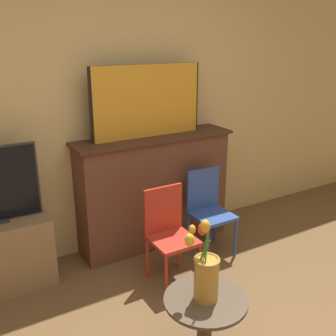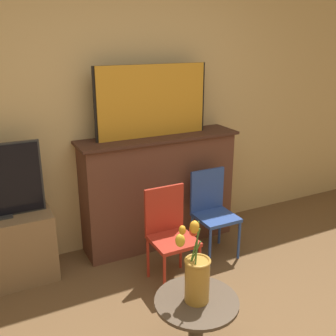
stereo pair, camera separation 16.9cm
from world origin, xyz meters
name	(u,v)px [view 2 (the right image)]	position (x,y,z in m)	size (l,w,h in m)	color
wall_back	(109,101)	(0.00, 2.13, 1.35)	(8.00, 0.06, 2.70)	tan
fireplace_mantel	(159,189)	(0.38, 1.93, 0.54)	(1.48, 0.38, 1.04)	brown
painting	(152,101)	(0.33, 1.94, 1.35)	(1.04, 0.03, 0.62)	black
chair_red	(169,230)	(0.18, 1.33, 0.44)	(0.34, 0.34, 0.77)	#B22D1E
chair_blue	(212,208)	(0.71, 1.53, 0.44)	(0.34, 0.34, 0.77)	#2D4C99
side_table	(196,323)	(-0.09, 0.46, 0.31)	(0.48, 0.48, 0.46)	#4C3D2D
vase_tulips	(196,274)	(-0.10, 0.46, 0.63)	(0.18, 0.16, 0.53)	#B78433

